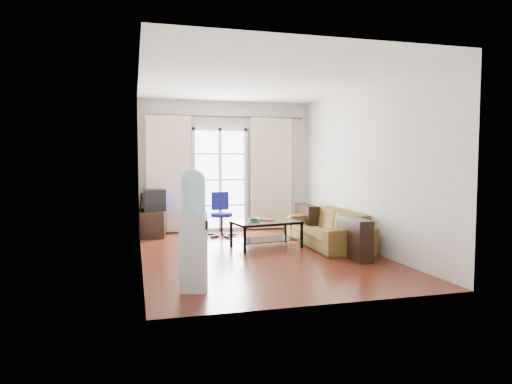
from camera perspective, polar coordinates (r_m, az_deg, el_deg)
floor at (r=7.26m, az=0.39°, el=-7.78°), size 5.20×5.20×0.00m
ceiling at (r=7.21m, az=0.40°, el=13.73°), size 5.20×5.20×0.00m
wall_back at (r=9.64m, az=-3.72°, el=3.21°), size 3.60×0.02×2.70m
wall_front at (r=4.65m, az=8.94°, el=2.33°), size 3.60×0.02×2.70m
wall_left at (r=6.85m, az=-14.29°, el=2.78°), size 0.02×5.20×2.70m
wall_right at (r=7.78m, az=13.30°, el=2.92°), size 0.02×5.20×2.70m
french_door at (r=9.56m, az=-4.53°, el=1.55°), size 1.16×0.06×2.15m
curtain_rod at (r=9.58m, az=-3.63°, el=9.37°), size 3.30×0.04×0.04m
curtain_left at (r=9.36m, az=-10.80°, el=2.21°), size 0.90×0.07×2.35m
curtain_right at (r=9.76m, az=1.91°, el=2.34°), size 0.90×0.07×2.35m
radiator at (r=9.80m, az=1.02°, el=-2.75°), size 0.64×0.12×0.64m
sofa at (r=8.03m, az=8.91°, el=-4.44°), size 2.18×0.97×0.62m
coffee_table at (r=7.76m, az=1.29°, el=-4.83°), size 1.20×0.82×0.45m
bowl at (r=7.80m, az=-0.35°, el=-3.42°), size 0.21×0.21×0.05m
book at (r=7.77m, az=1.14°, el=-3.55°), size 0.38×0.39×0.02m
remote at (r=7.58m, az=0.05°, el=-3.76°), size 0.14×0.11×0.02m
tv_stand at (r=9.07m, az=-12.72°, el=-3.89°), size 0.54×0.74×0.50m
crt_tv at (r=9.06m, az=-12.76°, el=-0.98°), size 0.49×0.48×0.41m
task_chair at (r=8.91m, az=-4.34°, el=-3.93°), size 0.60×0.60×0.86m
water_cooler at (r=5.19m, az=-7.82°, el=-4.42°), size 0.35×0.35×1.38m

